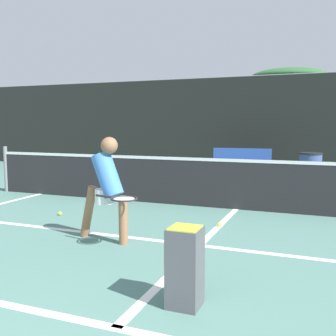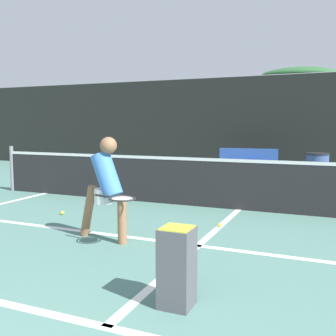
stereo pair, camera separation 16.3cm
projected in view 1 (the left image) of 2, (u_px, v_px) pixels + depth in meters
name	position (u px, v px, depth m)	size (l,w,h in m)	color
court_baseline_near	(116.00, 328.00, 3.07)	(11.00, 0.10, 0.01)	white
court_service_line	(199.00, 245.00, 5.16)	(8.25, 0.10, 0.01)	white
court_center_mark	(201.00, 244.00, 5.22)	(0.10, 4.65, 0.01)	white
net	(237.00, 182.00, 7.32)	(11.09, 0.09, 1.07)	slate
fence_back	(274.00, 125.00, 12.66)	(24.00, 0.06, 3.17)	black
player_practicing	(107.00, 184.00, 5.29)	(1.11, 0.65, 1.43)	#8C6042
tennis_ball_scattered_1	(219.00, 225.00, 6.12)	(0.07, 0.07, 0.07)	#D1E033
tennis_ball_scattered_3	(187.00, 279.00, 3.96)	(0.07, 0.07, 0.07)	#D1E033
tennis_ball_scattered_5	(60.00, 213.00, 6.88)	(0.07, 0.07, 0.07)	#D1E033
ball_hopper	(185.00, 265.00, 3.41)	(0.28, 0.28, 0.71)	#4C4C51
courtside_bench	(241.00, 161.00, 11.93)	(1.78, 0.51, 0.86)	#2D519E
trash_bin	(310.00, 167.00, 10.90)	(0.63, 0.63, 0.81)	#384C7F
parked_car	(196.00, 148.00, 17.16)	(1.69, 4.55, 1.36)	maroon
tree_west	(289.00, 78.00, 21.34)	(4.17, 4.17, 4.59)	brown
building_far	(298.00, 114.00, 25.07)	(36.00, 2.40, 4.53)	gray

